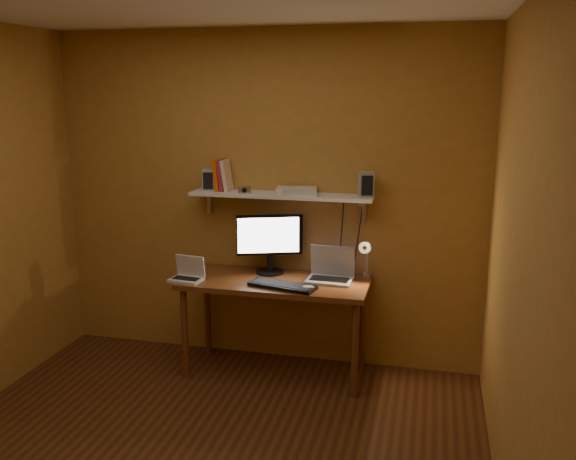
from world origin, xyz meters
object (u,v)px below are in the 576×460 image
(keyboard, at_px, (282,286))
(monitor, at_px, (270,241))
(desk_lamp, at_px, (366,254))
(shelf_camera, at_px, (244,190))
(laptop, at_px, (331,271))
(mouse, at_px, (308,288))
(netbook, at_px, (188,273))
(router, at_px, (297,191))
(speaker_right, at_px, (366,184))
(wall_shelf, at_px, (281,196))
(speaker_left, at_px, (209,180))
(desk, at_px, (275,291))

(keyboard, bearing_deg, monitor, 132.76)
(desk_lamp, relative_size, shelf_camera, 3.64)
(laptop, xyz_separation_m, mouse, (-0.12, -0.28, -0.05))
(monitor, height_order, netbook, monitor)
(mouse, xyz_separation_m, router, (-0.17, 0.37, 0.63))
(laptop, xyz_separation_m, speaker_right, (0.23, 0.09, 0.65))
(wall_shelf, bearing_deg, speaker_right, -0.47)
(keyboard, xyz_separation_m, router, (0.03, 0.34, 0.64))
(speaker_right, height_order, shelf_camera, speaker_right)
(shelf_camera, bearing_deg, router, 10.07)
(speaker_left, height_order, shelf_camera, speaker_left)
(wall_shelf, relative_size, laptop, 4.05)
(mouse, height_order, desk_lamp, desk_lamp)
(keyboard, distance_m, speaker_right, 0.95)
(wall_shelf, distance_m, mouse, 0.76)
(mouse, distance_m, desk_lamp, 0.52)
(netbook, distance_m, shelf_camera, 0.75)
(laptop, relative_size, router, 1.15)
(keyboard, relative_size, speaker_right, 2.67)
(wall_shelf, xyz_separation_m, monitor, (-0.09, -0.03, -0.35))
(wall_shelf, xyz_separation_m, mouse, (0.29, -0.38, -0.59))
(monitor, distance_m, speaker_right, 0.86)
(shelf_camera, xyz_separation_m, router, (0.39, 0.07, -0.00))
(wall_shelf, distance_m, router, 0.13)
(keyboard, bearing_deg, speaker_left, 165.93)
(keyboard, distance_m, router, 0.72)
(mouse, xyz_separation_m, desk_lamp, (0.37, 0.31, 0.19))
(netbook, height_order, router, router)
(laptop, height_order, mouse, laptop)
(shelf_camera, bearing_deg, speaker_right, 4.54)
(desk, xyz_separation_m, desk_lamp, (0.66, 0.13, 0.29))
(speaker_left, relative_size, router, 0.55)
(desk_lamp, bearing_deg, speaker_right, 107.69)
(netbook, relative_size, desk_lamp, 0.68)
(mouse, distance_m, speaker_right, 0.86)
(desk_lamp, distance_m, shelf_camera, 1.03)
(netbook, relative_size, mouse, 2.50)
(desk, distance_m, speaker_left, 1.00)
(keyboard, xyz_separation_m, speaker_left, (-0.68, 0.35, 0.70))
(laptop, height_order, keyboard, laptop)
(wall_shelf, height_order, monitor, wall_shelf)
(speaker_right, relative_size, shelf_camera, 1.80)
(netbook, xyz_separation_m, speaker_right, (1.27, 0.34, 0.67))
(wall_shelf, height_order, mouse, wall_shelf)
(keyboard, height_order, router, router)
(netbook, distance_m, mouse, 0.92)
(monitor, relative_size, shelf_camera, 4.75)
(desk, distance_m, speaker_right, 1.04)
(keyboard, relative_size, speaker_left, 2.96)
(monitor, bearing_deg, shelf_camera, 175.75)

